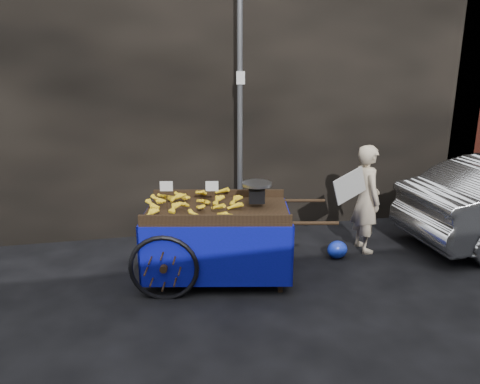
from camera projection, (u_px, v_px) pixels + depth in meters
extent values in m
plane|color=black|center=(238.00, 274.00, 6.01)|extent=(80.00, 80.00, 0.00)
cube|color=black|center=(145.00, 68.00, 7.55)|extent=(11.00, 2.00, 5.00)
cylinder|color=slate|center=(240.00, 106.00, 6.73)|extent=(0.08, 0.08, 4.00)
cube|color=white|center=(241.00, 78.00, 6.57)|extent=(0.12, 0.02, 0.18)
cube|color=black|center=(217.00, 211.00, 5.74)|extent=(1.90, 1.40, 0.06)
cube|color=black|center=(219.00, 194.00, 6.20)|extent=(1.70, 0.38, 0.11)
cube|color=black|center=(215.00, 220.00, 5.23)|extent=(1.70, 0.38, 0.11)
cube|color=black|center=(281.00, 258.00, 5.45)|extent=(0.06, 0.06, 0.86)
cube|color=black|center=(275.00, 231.00, 6.28)|extent=(0.06, 0.06, 0.86)
cylinder|color=black|center=(315.00, 223.00, 5.33)|extent=(0.54, 0.15, 0.04)
cylinder|color=black|center=(304.00, 201.00, 6.16)|extent=(0.54, 0.15, 0.04)
torus|color=black|center=(164.00, 268.00, 5.31)|extent=(0.80, 0.21, 0.81)
torus|color=black|center=(176.00, 231.00, 6.43)|extent=(0.80, 0.21, 0.81)
cylinder|color=black|center=(171.00, 248.00, 5.87)|extent=(0.29, 1.19, 0.05)
cube|color=#071487|center=(216.00, 257.00, 5.31)|extent=(1.74, 0.37, 0.73)
cube|color=#071487|center=(219.00, 224.00, 6.37)|extent=(1.74, 0.37, 0.73)
cube|color=#071487|center=(148.00, 239.00, 5.83)|extent=(0.24, 1.10, 0.73)
cube|color=#071487|center=(287.00, 239.00, 5.85)|extent=(0.24, 1.10, 0.73)
cube|color=black|center=(257.00, 196.00, 5.74)|extent=(0.22, 0.19, 0.17)
cylinder|color=silver|center=(257.00, 184.00, 5.70)|extent=(0.43, 0.43, 0.03)
cube|color=white|center=(166.00, 186.00, 5.52)|extent=(0.15, 0.04, 0.12)
cube|color=white|center=(212.00, 186.00, 5.52)|extent=(0.15, 0.04, 0.12)
imported|color=beige|center=(366.00, 199.00, 6.56)|extent=(0.38, 0.57, 1.53)
cube|color=#B0B0A9|center=(350.00, 186.00, 6.23)|extent=(0.57, 0.19, 0.50)
ellipsoid|color=#172CAD|center=(337.00, 250.00, 6.45)|extent=(0.28, 0.22, 0.25)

